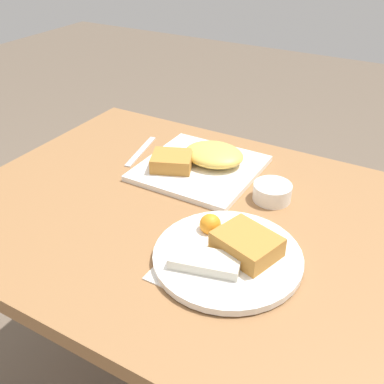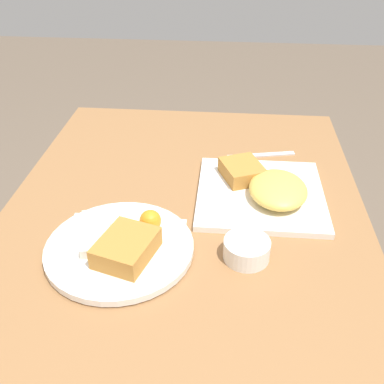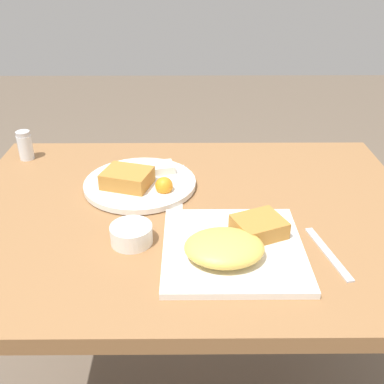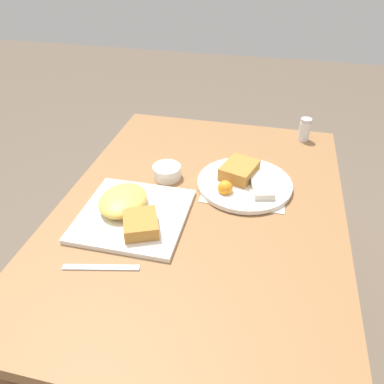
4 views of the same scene
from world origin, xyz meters
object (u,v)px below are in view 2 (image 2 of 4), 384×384
at_px(plate_square_near, 264,189).
at_px(butter_knife, 261,155).
at_px(sauce_ramekin, 247,249).
at_px(plate_oval_far, 121,245).

bearing_deg(plate_square_near, butter_knife, -0.50).
xyz_separation_m(plate_square_near, sauce_ramekin, (-0.21, 0.04, -0.00)).
bearing_deg(sauce_ramekin, plate_square_near, -11.43).
bearing_deg(butter_knife, plate_oval_far, 43.01).
bearing_deg(plate_oval_far, plate_square_near, -52.54).
bearing_deg(plate_square_near, plate_oval_far, 127.46).
xyz_separation_m(plate_square_near, butter_knife, (0.19, -0.00, -0.02)).
distance_m(plate_square_near, plate_oval_far, 0.35).
bearing_deg(sauce_ramekin, butter_knife, -6.25).
distance_m(plate_square_near, sauce_ramekin, 0.21).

